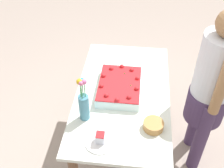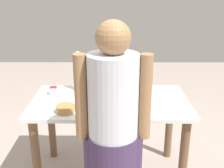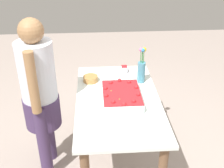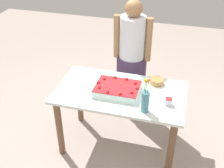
{
  "view_description": "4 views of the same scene",
  "coord_description": "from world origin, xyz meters",
  "views": [
    {
      "loc": [
        1.63,
        0.1,
        2.28
      ],
      "look_at": [
        0.03,
        -0.08,
        0.86
      ],
      "focal_mm": 45.0,
      "sensor_mm": 36.0,
      "label": 1
    },
    {
      "loc": [
        -0.02,
        2.19,
        1.66
      ],
      "look_at": [
        -0.02,
        -0.09,
        0.86
      ],
      "focal_mm": 45.0,
      "sensor_mm": 36.0,
      "label": 2
    },
    {
      "loc": [
        -2.1,
        0.2,
        2.07
      ],
      "look_at": [
        0.01,
        0.05,
        0.89
      ],
      "focal_mm": 45.0,
      "sensor_mm": 36.0,
      "label": 3
    },
    {
      "loc": [
        0.54,
        -2.29,
        2.37
      ],
      "look_at": [
        -0.07,
        -0.06,
        0.86
      ],
      "focal_mm": 45.0,
      "sensor_mm": 36.0,
      "label": 4
    }
  ],
  "objects": [
    {
      "name": "ground_plane",
      "position": [
        0.0,
        0.0,
        0.0
      ],
      "size": [
        8.0,
        8.0,
        0.0
      ],
      "primitive_type": "plane",
      "color": "#A8978E"
    },
    {
      "name": "dining_table",
      "position": [
        0.0,
        0.0,
        0.61
      ],
      "size": [
        1.32,
        0.74,
        0.74
      ],
      "color": "white",
      "rests_on": "ground_plane"
    },
    {
      "name": "sheet_cake",
      "position": [
        -0.02,
        -0.03,
        0.79
      ],
      "size": [
        0.44,
        0.33,
        0.1
      ],
      "color": "white",
      "rests_on": "dining_table"
    },
    {
      "name": "serving_plate_with_slice",
      "position": [
        0.5,
        -0.11,
        0.76
      ],
      "size": [
        0.21,
        0.21,
        0.08
      ],
      "color": "white",
      "rests_on": "dining_table"
    },
    {
      "name": "cake_knife",
      "position": [
        -0.5,
        0.21,
        0.75
      ],
      "size": [
        0.22,
        0.08,
        0.0
      ],
      "primitive_type": "cube",
      "rotation": [
        0.0,
        0.0,
        0.28
      ],
      "color": "silver",
      "rests_on": "dining_table"
    },
    {
      "name": "flower_vase",
      "position": [
        0.29,
        -0.25,
        0.89
      ],
      "size": [
        0.07,
        0.07,
        0.36
      ],
      "color": "teal",
      "rests_on": "dining_table"
    },
    {
      "name": "fruit_bowl",
      "position": [
        0.34,
        0.24,
        0.77
      ],
      "size": [
        0.14,
        0.14,
        0.06
      ],
      "primitive_type": "cylinder",
      "color": "#B78144",
      "rests_on": "dining_table"
    },
    {
      "name": "person_standing",
      "position": [
        -0.02,
        0.67,
        0.85
      ],
      "size": [
        0.45,
        0.31,
        1.49
      ],
      "rotation": [
        0.0,
        0.0,
        -1.57
      ],
      "color": "#443156",
      "rests_on": "ground_plane"
    }
  ]
}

